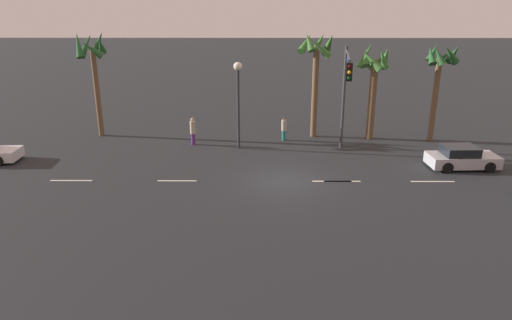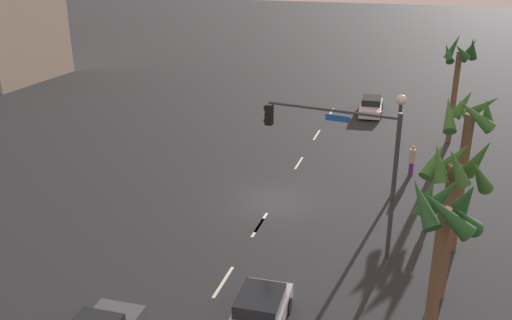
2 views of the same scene
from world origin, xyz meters
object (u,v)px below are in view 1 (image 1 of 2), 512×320
Objects in this scene: traffic_signal at (346,85)px; streetlamp at (238,88)px; palm_tree_1 at (374,73)px; palm_tree_3 at (92,59)px; car_0 at (462,158)px; palm_tree_0 at (441,67)px; pedestrian_1 at (193,131)px; pedestrian_0 at (284,128)px; palm_tree_2 at (316,61)px.

traffic_signal reaches higher than streetlamp.
palm_tree_3 reaches higher than palm_tree_1.
palm_tree_0 reaches higher than car_0.
pedestrian_1 is 0.28× the size of palm_tree_0.
pedestrian_0 is at bearing 150.58° from car_0.
traffic_signal is 0.99× the size of palm_tree_1.
pedestrian_1 is at bearing 164.31° from car_0.
car_0 is 8.61m from palm_tree_1.
palm_tree_0 is at bearing -7.02° from palm_tree_2.
car_0 is 25.39m from palm_tree_3.
car_0 is at bearing -16.38° from palm_tree_3.
palm_tree_3 is (-17.09, 4.95, 0.96)m from traffic_signal.
palm_tree_0 is 0.92× the size of palm_tree_2.
traffic_signal is 0.98× the size of palm_tree_0.
palm_tree_1 is (6.24, 0.57, 3.84)m from pedestrian_0.
palm_tree_3 reaches higher than pedestrian_0.
palm_tree_2 is (-8.06, 6.88, 4.89)m from car_0.
palm_tree_3 is at bearing 162.99° from streetlamp.
streetlamp is at bearing 165.24° from traffic_signal.
pedestrian_0 is 0.23× the size of palm_tree_2.
streetlamp is 3.39× the size of pedestrian_0.
pedestrian_0 is at bearing -174.81° from palm_tree_1.
streetlamp reaches higher than pedestrian_1.
pedestrian_1 is at bearing -165.61° from palm_tree_2.
palm_tree_2 is 15.83m from palm_tree_3.
traffic_signal is at bearing -46.78° from pedestrian_0.
pedestrian_0 is 6.45m from pedestrian_1.
pedestrian_1 is (-6.35, -1.13, 0.12)m from pedestrian_0.
pedestrian_1 is 17.52m from palm_tree_0.
car_0 is at bearing -40.50° from palm_tree_2.
traffic_signal reaches higher than pedestrian_0.
palm_tree_2 is at bearing 172.80° from palm_tree_1.
palm_tree_0 is (16.97, 1.17, 4.21)m from pedestrian_1.
palm_tree_1 is at bearing 7.69° from pedestrian_1.
car_0 is 17.30m from pedestrian_1.
car_0 is 11.83m from pedestrian_0.
palm_tree_2 is (-4.00, 0.51, 0.78)m from palm_tree_1.
palm_tree_2 is (2.24, 1.07, 4.62)m from pedestrian_0.
pedestrian_0 is 11.47m from palm_tree_0.
car_0 is 0.60× the size of palm_tree_1.
palm_tree_3 is (-10.44, 3.19, 1.51)m from streetlamp.
palm_tree_2 reaches higher than traffic_signal.
pedestrian_1 is 8.88m from palm_tree_3.
palm_tree_3 reaches higher than streetlamp.
traffic_signal is (-6.79, 2.07, 4.01)m from car_0.
palm_tree_3 is (-19.82, 0.64, 0.86)m from palm_tree_1.
palm_tree_1 is at bearing -7.20° from palm_tree_2.
traffic_signal is at bearing -152.03° from palm_tree_0.
palm_tree_2 is (-8.38, 1.03, 0.30)m from palm_tree_0.
palm_tree_2 is (8.59, 2.20, 4.51)m from pedestrian_1.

